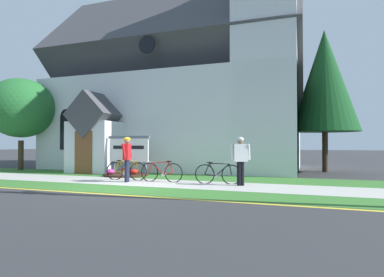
% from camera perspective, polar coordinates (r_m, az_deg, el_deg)
% --- Properties ---
extents(ground, '(140.00, 140.00, 0.00)m').
position_cam_1_polar(ground, '(14.69, -3.98, -6.72)').
color(ground, '#333335').
extents(sidewalk_slab, '(32.00, 2.22, 0.01)m').
position_cam_1_polar(sidewalk_slab, '(13.27, -15.48, -7.28)').
color(sidewalk_slab, '#B7B5AD').
rests_on(sidewalk_slab, ground).
extents(grass_verge, '(32.00, 1.64, 0.01)m').
position_cam_1_polar(grass_verge, '(11.76, -20.94, -8.08)').
color(grass_verge, '#38722D').
rests_on(grass_verge, ground).
extents(church_lawn, '(24.00, 2.52, 0.01)m').
position_cam_1_polar(church_lawn, '(15.26, -10.33, -6.48)').
color(church_lawn, '#38722D').
rests_on(church_lawn, ground).
extents(curb_paint_stripe, '(28.00, 0.16, 0.01)m').
position_cam_1_polar(curb_paint_stripe, '(11.05, -24.24, -8.53)').
color(curb_paint_stripe, yellow).
rests_on(curb_paint_stripe, ground).
extents(church_building, '(15.04, 10.38, 13.90)m').
position_cam_1_polar(church_building, '(20.03, -1.43, 8.88)').
color(church_building, silver).
rests_on(church_building, ground).
extents(church_sign, '(2.17, 0.14, 1.85)m').
position_cam_1_polar(church_sign, '(15.18, -11.29, -2.00)').
color(church_sign, slate).
rests_on(church_sign, ground).
extents(flower_bed, '(2.02, 2.02, 0.34)m').
position_cam_1_polar(flower_bed, '(15.02, -11.88, -6.27)').
color(flower_bed, '#382319').
rests_on(flower_bed, ground).
extents(bicycle_yellow, '(1.76, 0.22, 0.83)m').
position_cam_1_polar(bicycle_yellow, '(13.20, -11.73, -5.67)').
color(bicycle_yellow, black).
rests_on(bicycle_yellow, ground).
extents(bicycle_white, '(1.71, 0.26, 0.82)m').
position_cam_1_polar(bicycle_white, '(11.72, 4.66, -6.31)').
color(bicycle_white, black).
rests_on(bicycle_white, ground).
extents(bicycle_orange, '(1.78, 0.08, 0.85)m').
position_cam_1_polar(bicycle_orange, '(12.39, -5.50, -5.99)').
color(bicycle_orange, black).
rests_on(bicycle_orange, ground).
extents(cyclist_in_blue_jersey, '(0.65, 0.39, 1.71)m').
position_cam_1_polar(cyclist_in_blue_jersey, '(11.28, 8.70, -3.31)').
color(cyclist_in_blue_jersey, black).
rests_on(cyclist_in_blue_jersey, ground).
extents(cyclist_in_orange_jersey, '(0.33, 0.81, 1.73)m').
position_cam_1_polar(cyclist_in_orange_jersey, '(12.45, -11.59, -3.02)').
color(cyclist_in_orange_jersey, '#191E38').
rests_on(cyclist_in_orange_jersey, ground).
extents(roadside_conifer, '(3.47, 3.47, 7.48)m').
position_cam_1_polar(roadside_conifer, '(18.29, 22.70, 9.54)').
color(roadside_conifer, '#3D2D1E').
rests_on(roadside_conifer, ground).
extents(yard_deciduous_tree, '(3.77, 3.77, 5.18)m').
position_cam_1_polar(yard_deciduous_tree, '(20.55, -28.32, 4.81)').
color(yard_deciduous_tree, '#3D2D1E').
rests_on(yard_deciduous_tree, ground).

